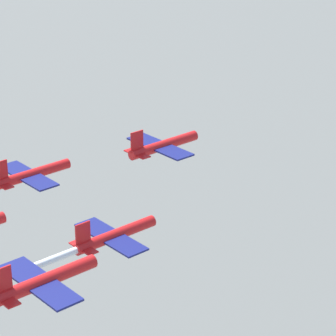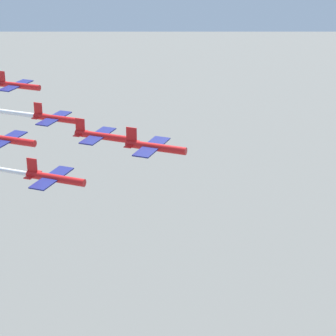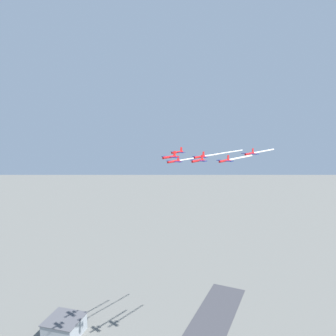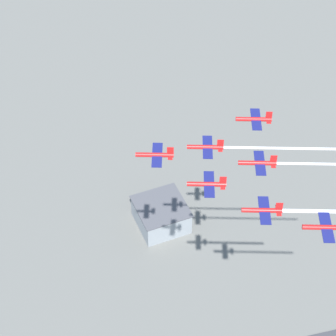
% 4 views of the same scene
% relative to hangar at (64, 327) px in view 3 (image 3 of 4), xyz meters
% --- Properties ---
extents(hangar, '(26.96, 26.41, 14.13)m').
position_rel_hangar_xyz_m(hangar, '(0.00, 0.00, 0.00)').
color(hangar, gray).
rests_on(hangar, ground_plane).
extents(jet_0, '(10.17, 10.43, 3.55)m').
position_rel_hangar_xyz_m(jet_0, '(-96.02, 39.23, 141.31)').
color(jet_0, red).
extents(jet_1, '(10.17, 10.43, 3.55)m').
position_rel_hangar_xyz_m(jet_1, '(-109.47, 29.54, 138.65)').
color(jet_1, red).
extents(jet_2, '(10.17, 10.43, 3.55)m').
position_rel_hangar_xyz_m(jet_2, '(-94.09, 22.77, 136.86)').
color(jet_2, red).
extents(jet_3, '(10.17, 10.43, 3.55)m').
position_rel_hangar_xyz_m(jet_3, '(-122.91, 19.86, 137.83)').
color(jet_3, red).
extents(jet_4, '(10.17, 10.43, 3.55)m').
position_rel_hangar_xyz_m(jet_4, '(-107.53, 13.08, 138.84)').
color(jet_4, red).
extents(jet_5, '(10.17, 10.43, 3.55)m').
position_rel_hangar_xyz_m(jet_5, '(-92.15, 6.31, 140.60)').
color(jet_5, red).
extents(jet_6, '(10.17, 10.43, 3.55)m').
position_rel_hangar_xyz_m(jet_6, '(-136.36, 10.17, 141.21)').
color(jet_6, red).
extents(smoke_trail_2, '(18.78, 41.37, 0.77)m').
position_rel_hangar_xyz_m(smoke_trail_2, '(-105.09, -2.21, 136.81)').
color(smoke_trail_2, white).
extents(smoke_trail_3, '(13.13, 28.07, 1.04)m').
position_rel_hangar_xyz_m(smoke_trail_3, '(-130.96, 1.58, 137.78)').
color(smoke_trail_3, white).
extents(smoke_trail_4, '(21.01, 46.48, 0.74)m').
position_rel_hangar_xyz_m(smoke_trail_4, '(-119.66, -14.45, 138.79)').
color(smoke_trail_4, white).
extents(smoke_trail_6, '(13.35, 28.85, 0.88)m').
position_rel_hangar_xyz_m(smoke_trail_6, '(-144.59, -8.53, 141.16)').
color(smoke_trail_6, white).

